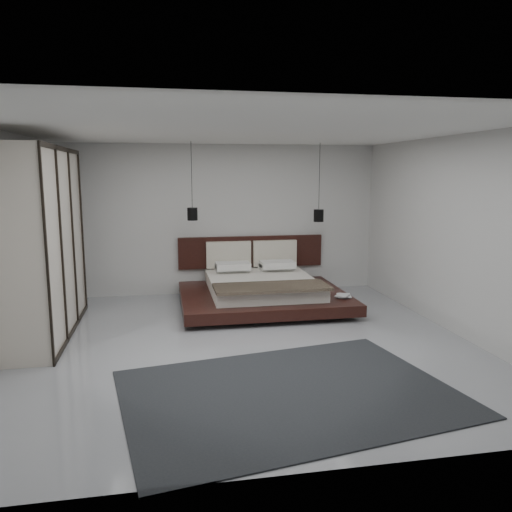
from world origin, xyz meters
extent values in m
plane|color=#92949A|center=(0.00, 0.00, 0.00)|extent=(6.00, 6.00, 0.00)
plane|color=white|center=(0.00, 0.00, 2.80)|extent=(6.00, 6.00, 0.00)
plane|color=beige|center=(0.00, 3.00, 1.40)|extent=(6.00, 0.00, 6.00)
plane|color=beige|center=(0.00, -3.00, 1.40)|extent=(6.00, 0.00, 6.00)
plane|color=beige|center=(3.00, 0.00, 1.40)|extent=(0.00, 6.00, 6.00)
cube|color=black|center=(-2.95, 2.45, 1.30)|extent=(0.05, 0.90, 2.60)
cube|color=black|center=(0.58, 1.75, 0.04)|extent=(2.19, 1.79, 0.08)
cube|color=black|center=(0.58, 1.75, 0.17)|extent=(2.78, 2.28, 0.18)
cube|color=silver|center=(0.58, 1.88, 0.37)|extent=(1.79, 1.99, 0.22)
cube|color=black|center=(0.58, 1.10, 0.50)|extent=(1.81, 0.70, 0.05)
cube|color=silver|center=(0.17, 2.64, 0.54)|extent=(0.62, 0.40, 0.12)
cube|color=silver|center=(1.00, 2.64, 0.54)|extent=(0.62, 0.40, 0.12)
cube|color=silver|center=(0.17, 2.50, 0.60)|extent=(0.62, 0.40, 0.12)
cube|color=silver|center=(1.00, 2.50, 0.60)|extent=(0.62, 0.40, 0.12)
cube|color=black|center=(0.58, 2.96, 0.78)|extent=(2.78, 0.08, 0.60)
cube|color=beige|center=(0.14, 2.87, 0.75)|extent=(0.84, 0.10, 0.50)
cube|color=beige|center=(1.03, 2.87, 0.75)|extent=(0.84, 0.10, 0.50)
imported|color=#99724C|center=(1.73, 1.25, 0.27)|extent=(0.28, 0.34, 0.03)
imported|color=#99724C|center=(1.71, 1.22, 0.30)|extent=(0.31, 0.32, 0.02)
cylinder|color=black|center=(-0.56, 2.35, 2.24)|extent=(0.01, 0.01, 1.12)
cylinder|color=black|center=(-0.56, 2.35, 1.57)|extent=(0.18, 0.18, 0.22)
cylinder|color=#FFE0B2|center=(-0.56, 2.35, 1.47)|extent=(0.13, 0.13, 0.01)
cylinder|color=black|center=(1.73, 2.35, 2.21)|extent=(0.01, 0.01, 1.18)
cylinder|color=black|center=(1.73, 2.35, 1.50)|extent=(0.18, 0.18, 0.22)
cylinder|color=#FFE0B2|center=(1.73, 2.35, 1.41)|extent=(0.14, 0.14, 0.01)
cube|color=beige|center=(-2.70, 0.92, 1.31)|extent=(0.61, 2.62, 2.62)
cube|color=black|center=(-2.39, 0.92, 2.59)|extent=(0.03, 2.62, 0.06)
cube|color=black|center=(-2.39, 0.92, 0.03)|extent=(0.03, 2.62, 0.06)
cube|color=black|center=(-2.39, -0.39, 1.31)|extent=(0.03, 0.05, 2.62)
cube|color=black|center=(-2.39, 0.49, 1.31)|extent=(0.03, 0.05, 2.62)
cube|color=black|center=(-2.39, 1.36, 1.31)|extent=(0.03, 0.05, 2.62)
cube|color=black|center=(-2.39, 2.24, 1.31)|extent=(0.03, 0.05, 2.62)
cube|color=black|center=(0.18, -1.63, 0.01)|extent=(3.72, 2.93, 0.01)
camera|label=1|loc=(-1.05, -6.36, 2.27)|focal=35.00mm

